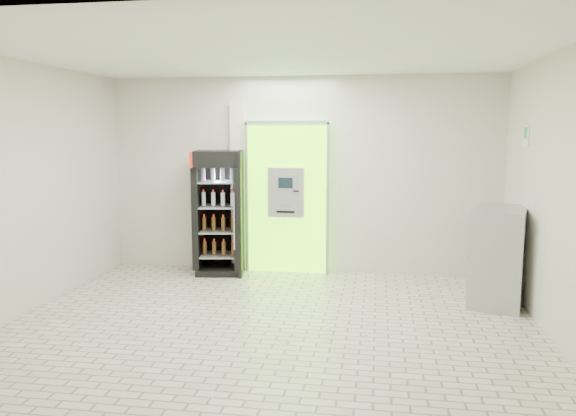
# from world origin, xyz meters

# --- Properties ---
(ground) EXTENTS (6.00, 6.00, 0.00)m
(ground) POSITION_xyz_m (0.00, 0.00, 0.00)
(ground) COLOR beige
(ground) RESTS_ON ground
(room_shell) EXTENTS (6.00, 6.00, 6.00)m
(room_shell) POSITION_xyz_m (0.00, 0.00, 1.84)
(room_shell) COLOR beige
(room_shell) RESTS_ON ground
(atm_assembly) EXTENTS (1.30, 0.24, 2.33)m
(atm_assembly) POSITION_xyz_m (-0.20, 2.41, 1.17)
(atm_assembly) COLOR #64EA0C
(atm_assembly) RESTS_ON ground
(pillar) EXTENTS (0.22, 0.11, 2.60)m
(pillar) POSITION_xyz_m (-0.98, 2.45, 1.30)
(pillar) COLOR silver
(pillar) RESTS_ON ground
(beverage_cooler) EXTENTS (0.80, 0.75, 1.88)m
(beverage_cooler) POSITION_xyz_m (-1.20, 2.18, 0.90)
(beverage_cooler) COLOR black
(beverage_cooler) RESTS_ON ground
(steel_cabinet) EXTENTS (0.86, 1.05, 1.23)m
(steel_cabinet) POSITION_xyz_m (2.68, 1.20, 0.61)
(steel_cabinet) COLOR #9B9EA2
(steel_cabinet) RESTS_ON ground
(exit_sign) EXTENTS (0.02, 0.22, 0.26)m
(exit_sign) POSITION_xyz_m (2.99, 1.40, 2.12)
(exit_sign) COLOR white
(exit_sign) RESTS_ON room_shell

